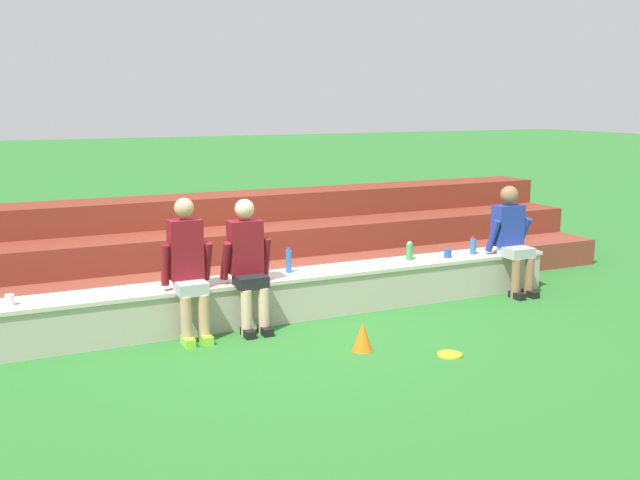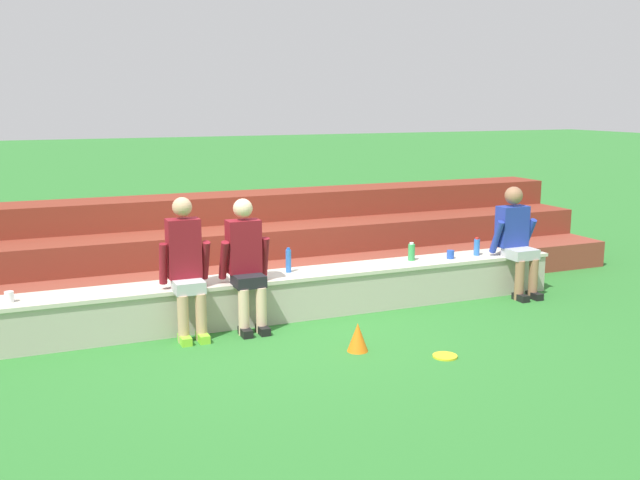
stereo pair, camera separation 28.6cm
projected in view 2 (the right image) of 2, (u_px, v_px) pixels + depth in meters
name	position (u px, v px, depth m)	size (l,w,h in m)	color
ground_plane	(273.00, 325.00, 7.72)	(80.00, 80.00, 0.00)	#2D752D
stone_seating_wall	(265.00, 296.00, 7.90)	(7.21, 0.54, 0.48)	#B7AF9E
brick_bleachers	(220.00, 250.00, 9.48)	(10.57, 2.12, 1.09)	brown
person_far_left	(186.00, 265.00, 7.25)	(0.51, 0.53, 1.40)	tan
person_left_of_center	(246.00, 261.00, 7.48)	(0.52, 0.52, 1.36)	beige
person_center	(516.00, 238.00, 8.81)	(0.55, 0.57, 1.32)	#996B4C
water_bottle_center_gap	(411.00, 252.00, 8.59)	(0.08, 0.08, 0.22)	green
water_bottle_mid_right	(288.00, 261.00, 7.99)	(0.06, 0.06, 0.27)	blue
water_bottle_mid_left	(477.00, 247.00, 8.87)	(0.07, 0.07, 0.22)	blue
plastic_cup_right_end	(450.00, 254.00, 8.70)	(0.09, 0.09, 0.10)	blue
plastic_cup_middle	(9.00, 297.00, 6.82)	(0.08, 0.08, 0.10)	white
frisbee	(445.00, 356.00, 6.76)	(0.23, 0.23, 0.02)	yellow
sports_cone	(358.00, 337.00, 6.90)	(0.20, 0.20, 0.28)	orange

